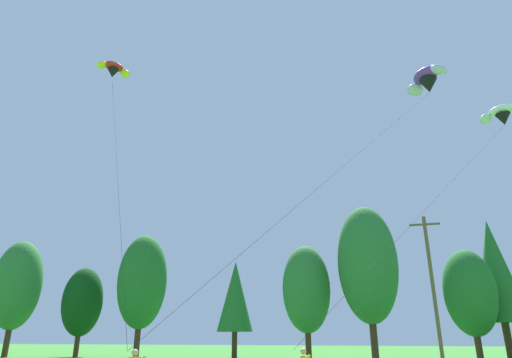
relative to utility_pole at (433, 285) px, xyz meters
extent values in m
cylinder|color=#472D19|center=(-43.03, 7.22, -4.05)|extent=(0.61, 0.61, 3.14)
ellipsoid|color=#2D7033|center=(-43.03, 7.22, 1.98)|extent=(5.18, 5.18, 9.82)
cylinder|color=#472D19|center=(-35.73, 9.25, -4.43)|extent=(0.54, 0.54, 2.37)
ellipsoid|color=#0F3D14|center=(-35.73, 9.25, 0.12)|extent=(4.35, 4.35, 7.41)
cylinder|color=#472D19|center=(-28.59, 9.35, -4.01)|extent=(0.62, 0.62, 3.21)
ellipsoid|color=#236628|center=(-28.59, 9.35, 2.17)|extent=(5.26, 5.26, 10.06)
cylinder|color=#472D19|center=(-18.42, 10.99, -4.35)|extent=(0.55, 0.55, 2.54)
cone|color=#236628|center=(-18.42, 10.99, 0.53)|extent=(3.75, 3.75, 7.22)
cylinder|color=#472D19|center=(-10.65, 9.86, -4.26)|extent=(0.57, 0.57, 2.71)
ellipsoid|color=#2D7033|center=(-10.65, 9.86, 0.96)|extent=(4.72, 4.72, 8.50)
cylinder|color=#472D19|center=(-4.51, 9.26, -3.81)|extent=(0.65, 0.65, 3.60)
ellipsoid|color=#2D7033|center=(-4.51, 9.26, 3.11)|extent=(5.68, 5.68, 11.28)
cylinder|color=#472D19|center=(3.89, 7.74, -4.44)|extent=(0.54, 0.54, 2.35)
ellipsoid|color=#236628|center=(3.89, 7.74, 0.08)|extent=(4.33, 4.33, 7.36)
cylinder|color=#472D19|center=(6.81, 10.20, -3.99)|extent=(0.62, 0.62, 3.25)
cone|color=#236628|center=(6.81, 10.20, 2.26)|extent=(4.35, 4.35, 9.25)
cylinder|color=brown|center=(0.00, 0.00, -0.27)|extent=(0.26, 0.26, 10.70)
cube|color=brown|center=(0.00, 0.00, 4.48)|extent=(2.20, 0.14, 0.14)
sphere|color=tan|center=(-12.01, -20.52, -4.03)|extent=(0.22, 0.22, 0.22)
sphere|color=tan|center=(-6.85, -17.78, -4.03)|extent=(0.22, 0.22, 0.22)
ellipsoid|color=purple|center=(0.82, -5.12, 14.27)|extent=(2.39, 2.63, 0.99)
ellipsoid|color=silver|center=(1.51, -6.30, 13.88)|extent=(1.64, 1.61, 1.20)
ellipsoid|color=silver|center=(0.13, -3.94, 13.88)|extent=(1.56, 1.56, 1.20)
cone|color=black|center=(0.94, -5.05, 13.43)|extent=(1.68, 1.68, 1.05)
cylinder|color=black|center=(-5.70, -12.74, 4.45)|extent=(13.30, 15.38, 16.91)
ellipsoid|color=white|center=(6.13, -2.30, 12.18)|extent=(2.13, 1.80, 0.87)
ellipsoid|color=silver|center=(5.10, -1.83, 11.86)|extent=(1.26, 1.25, 1.04)
cone|color=black|center=(6.18, -2.21, 11.48)|extent=(1.36, 1.36, 0.88)
cylinder|color=black|center=(-0.51, -10.02, 3.52)|extent=(13.38, 15.64, 15.04)
ellipsoid|color=red|center=(-21.71, -10.14, 15.64)|extent=(1.64, 1.73, 0.64)
ellipsoid|color=yellow|center=(-21.16, -9.43, 15.39)|extent=(1.01, 1.06, 0.78)
ellipsoid|color=yellow|center=(-22.26, -10.86, 15.39)|extent=(1.08, 1.06, 0.78)
cone|color=black|center=(-21.78, -10.09, 15.08)|extent=(1.14, 1.14, 0.70)
cylinder|color=black|center=(-17.06, -15.26, 5.37)|extent=(9.45, 10.34, 18.74)
camera|label=1|loc=(-4.25, -34.38, -3.53)|focal=30.46mm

